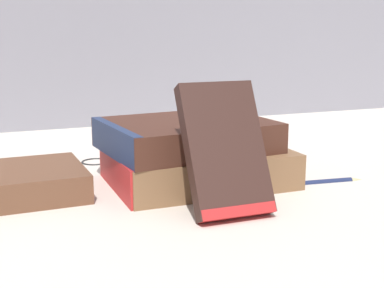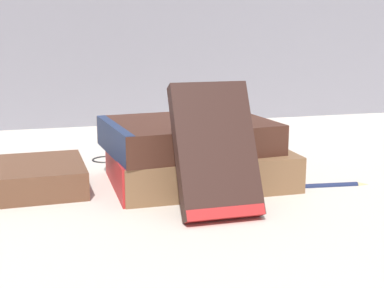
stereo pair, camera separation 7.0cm
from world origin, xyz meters
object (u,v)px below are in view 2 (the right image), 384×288
at_px(book_flat_top, 184,135).
at_px(reading_glasses, 123,158).
at_px(pocket_watch, 227,118).
at_px(book_flat_bottom, 194,166).
at_px(book_leaning_front, 216,154).
at_px(fountain_pen, 318,184).

xyz_separation_m(book_flat_top, reading_glasses, (-0.06, 0.16, -0.06)).
bearing_deg(pocket_watch, book_flat_bottom, 171.84).
bearing_deg(book_leaning_front, pocket_watch, 65.16).
bearing_deg(pocket_watch, fountain_pen, -27.50).
xyz_separation_m(book_flat_bottom, fountain_pen, (0.15, -0.06, -0.02)).
relative_size(book_flat_top, pocket_watch, 4.00).
bearing_deg(pocket_watch, reading_glasses, 124.76).
bearing_deg(fountain_pen, pocket_watch, 159.31).
relative_size(book_flat_top, fountain_pen, 1.57).
height_order(book_leaning_front, fountain_pen, book_leaning_front).
bearing_deg(book_leaning_front, book_flat_top, 91.12).
bearing_deg(book_flat_bottom, pocket_watch, -8.00).
xyz_separation_m(pocket_watch, fountain_pen, (0.11, -0.06, -0.08)).
distance_m(book_flat_top, book_leaning_front, 0.13).
height_order(book_flat_top, reading_glasses, book_flat_top).
distance_m(book_leaning_front, fountain_pen, 0.19).
distance_m(pocket_watch, fountain_pen, 0.15).
bearing_deg(book_flat_top, pocket_watch, -16.42).
distance_m(reading_glasses, fountain_pen, 0.32).
xyz_separation_m(book_leaning_front, reading_glasses, (-0.06, 0.29, -0.07)).
relative_size(reading_glasses, fountain_pen, 0.70).
bearing_deg(book_flat_top, reading_glasses, 105.35).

